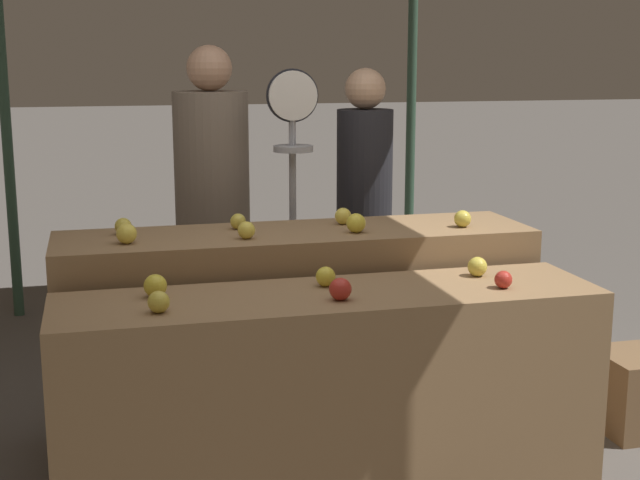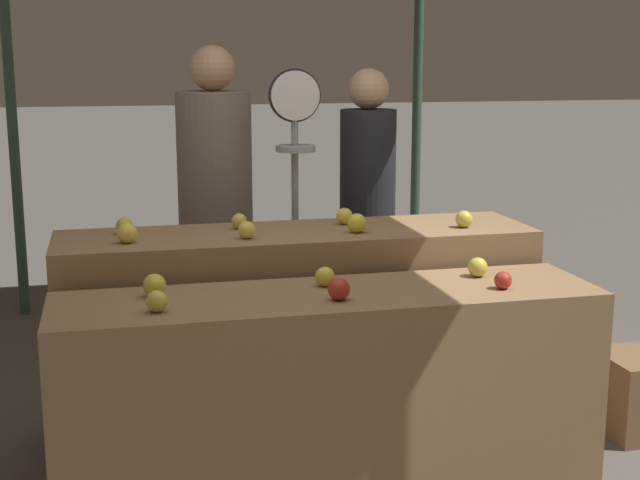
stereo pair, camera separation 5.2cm
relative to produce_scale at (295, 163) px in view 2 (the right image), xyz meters
name	(u,v)px [view 2 (the right image)]	position (x,y,z in m)	size (l,w,h in m)	color
display_counter_front	(329,396)	(-0.10, -1.13, -0.80)	(2.15, 0.55, 0.85)	olive
display_counter_back	(298,335)	(-0.10, -0.53, -0.73)	(2.15, 0.55, 0.98)	olive
apple_front_0	(157,301)	(-0.77, -1.23, -0.34)	(0.08, 0.08, 0.08)	gold
apple_front_1	(339,289)	(-0.09, -1.23, -0.33)	(0.09, 0.09, 0.09)	#B72D23
apple_front_2	(503,280)	(0.58, -1.22, -0.34)	(0.07, 0.07, 0.07)	#B72D23
apple_front_3	(154,285)	(-0.77, -1.02, -0.33)	(0.09, 0.09, 0.09)	gold
apple_front_4	(325,277)	(-0.10, -1.02, -0.34)	(0.08, 0.08, 0.08)	gold
apple_front_5	(478,267)	(0.56, -1.01, -0.34)	(0.08, 0.08, 0.08)	gold
apple_back_0	(127,233)	(-0.86, -0.62, -0.20)	(0.09, 0.09, 0.09)	yellow
apple_back_1	(247,230)	(-0.35, -0.64, -0.21)	(0.08, 0.08, 0.08)	yellow
apple_back_2	(357,223)	(0.15, -0.63, -0.20)	(0.09, 0.09, 0.09)	gold
apple_back_3	(464,219)	(0.66, -0.62, -0.20)	(0.08, 0.08, 0.08)	gold
apple_back_4	(124,226)	(-0.86, -0.42, -0.21)	(0.07, 0.07, 0.07)	gold
apple_back_5	(239,221)	(-0.35, -0.42, -0.21)	(0.07, 0.07, 0.07)	gold
apple_back_6	(344,216)	(0.15, -0.42, -0.20)	(0.08, 0.08, 0.08)	yellow
produce_scale	(295,163)	(0.00, 0.00, 0.00)	(0.27, 0.20, 1.70)	#99999E
person_vendor_at_scale	(215,192)	(-0.37, 0.33, -0.18)	(0.44, 0.44, 1.82)	#2D2D38
person_customer_left	(367,196)	(0.47, 0.31, -0.23)	(0.35, 0.35, 1.70)	#2D2D38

